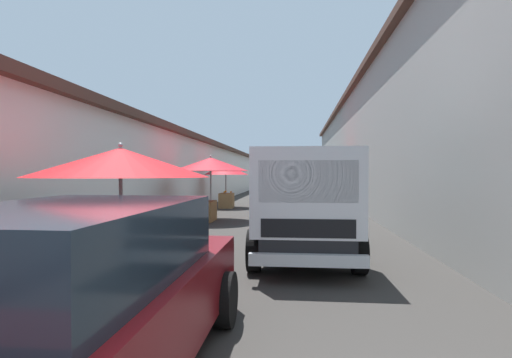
# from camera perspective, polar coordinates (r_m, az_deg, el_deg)

# --- Properties ---
(ground) EXTENTS (90.00, 90.00, 0.00)m
(ground) POSITION_cam_1_polar(r_m,az_deg,el_deg) (14.66, 2.36, -5.71)
(ground) COLOR #33302D
(building_left_whitewash) EXTENTS (49.80, 7.50, 3.46)m
(building_left_whitewash) POSITION_cam_1_polar(r_m,az_deg,el_deg) (18.66, -19.74, 1.00)
(building_left_whitewash) COLOR silver
(building_left_whitewash) RESTS_ON ground
(building_right_concrete) EXTENTS (49.80, 7.50, 5.94)m
(building_right_concrete) POSITION_cam_1_polar(r_m,az_deg,el_deg) (17.95, 26.51, 4.93)
(building_right_concrete) COLOR gray
(building_right_concrete) RESTS_ON ground
(fruit_stall_near_left) EXTENTS (2.69, 2.69, 2.31)m
(fruit_stall_near_left) POSITION_cam_1_polar(r_m,az_deg,el_deg) (13.40, -6.95, 1.39)
(fruit_stall_near_left) COLOR #9E9EA3
(fruit_stall_near_left) RESTS_ON ground
(fruit_stall_far_left) EXTENTS (2.64, 2.64, 2.13)m
(fruit_stall_far_left) POSITION_cam_1_polar(r_m,az_deg,el_deg) (5.99, -20.06, 0.17)
(fruit_stall_far_left) COLOR #9E9EA3
(fruit_stall_far_left) RESTS_ON ground
(fruit_stall_mid_lane) EXTENTS (2.63, 2.63, 2.35)m
(fruit_stall_mid_lane) POSITION_cam_1_polar(r_m,az_deg,el_deg) (20.11, 8.89, 1.29)
(fruit_stall_mid_lane) COLOR #9E9EA3
(fruit_stall_mid_lane) RESTS_ON ground
(fruit_stall_near_right) EXTENTS (2.20, 2.20, 2.18)m
(fruit_stall_near_right) POSITION_cam_1_polar(r_m,az_deg,el_deg) (18.46, -4.55, 0.81)
(fruit_stall_near_right) COLOR #9E9EA3
(fruit_stall_near_right) RESTS_ON ground
(hatchback_car) EXTENTS (3.91, 1.93, 1.45)m
(hatchback_car) POSITION_cam_1_polar(r_m,az_deg,el_deg) (3.28, -25.22, -15.87)
(hatchback_car) COLOR #600F14
(hatchback_car) RESTS_ON ground
(delivery_truck) EXTENTS (4.94, 2.02, 2.08)m
(delivery_truck) POSITION_cam_1_polar(r_m,az_deg,el_deg) (7.10, 7.33, -4.29)
(delivery_truck) COLOR black
(delivery_truck) RESTS_ON ground
(vendor_by_crates) EXTENTS (0.24, 0.66, 1.69)m
(vendor_by_crates) POSITION_cam_1_polar(r_m,az_deg,el_deg) (14.11, 6.19, -1.96)
(vendor_by_crates) COLOR #232328
(vendor_by_crates) RESTS_ON ground
(vendor_in_shade) EXTENTS (0.42, 0.57, 1.64)m
(vendor_in_shade) POSITION_cam_1_polar(r_m,az_deg,el_deg) (18.51, 10.38, -1.41)
(vendor_in_shade) COLOR navy
(vendor_in_shade) RESTS_ON ground
(plastic_stool) EXTENTS (0.30, 0.30, 0.43)m
(plastic_stool) POSITION_cam_1_polar(r_m,az_deg,el_deg) (10.45, 10.19, -6.58)
(plastic_stool) COLOR #1E8C3F
(plastic_stool) RESTS_ON ground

